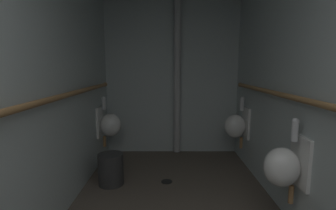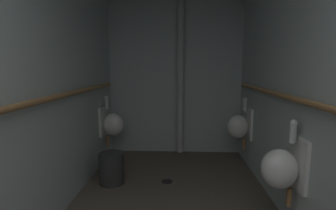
{
  "view_description": "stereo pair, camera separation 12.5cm",
  "coord_description": "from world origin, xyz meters",
  "px_view_note": "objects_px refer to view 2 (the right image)",
  "views": [
    {
      "loc": [
        -0.06,
        0.07,
        1.43
      ],
      "look_at": [
        -0.06,
        2.82,
        1.01
      ],
      "focal_mm": 26.79,
      "sensor_mm": 36.0,
      "label": 1
    },
    {
      "loc": [
        0.06,
        0.07,
        1.43
      ],
      "look_at": [
        -0.06,
        2.82,
        1.01
      ],
      "focal_mm": 26.79,
      "sensor_mm": 36.0,
      "label": 2
    }
  ],
  "objects_px": {
    "urinal_right_far": "(239,126)",
    "floor_drain": "(167,181)",
    "waste_bin": "(112,168)",
    "standpipe_back_wall": "(180,73)",
    "urinal_left_mid": "(112,124)",
    "urinal_right_mid": "(282,168)"
  },
  "relations": [
    {
      "from": "urinal_right_mid",
      "to": "urinal_left_mid",
      "type": "bearing_deg",
      "value": 139.81
    },
    {
      "from": "urinal_left_mid",
      "to": "standpipe_back_wall",
      "type": "relative_size",
      "value": 0.29
    },
    {
      "from": "urinal_left_mid",
      "to": "waste_bin",
      "type": "bearing_deg",
      "value": -76.42
    },
    {
      "from": "urinal_right_far",
      "to": "standpipe_back_wall",
      "type": "xyz_separation_m",
      "value": [
        -0.84,
        0.5,
        0.73
      ]
    },
    {
      "from": "urinal_left_mid",
      "to": "urinal_right_far",
      "type": "distance_m",
      "value": 1.86
    },
    {
      "from": "urinal_right_mid",
      "to": "waste_bin",
      "type": "height_order",
      "value": "urinal_right_mid"
    },
    {
      "from": "urinal_right_mid",
      "to": "urinal_right_far",
      "type": "height_order",
      "value": "same"
    },
    {
      "from": "standpipe_back_wall",
      "to": "waste_bin",
      "type": "relative_size",
      "value": 6.78
    },
    {
      "from": "urinal_right_far",
      "to": "urinal_right_mid",
      "type": "bearing_deg",
      "value": -90.0
    },
    {
      "from": "urinal_left_mid",
      "to": "floor_drain",
      "type": "distance_m",
      "value": 1.22
    },
    {
      "from": "urinal_left_mid",
      "to": "waste_bin",
      "type": "height_order",
      "value": "urinal_left_mid"
    },
    {
      "from": "standpipe_back_wall",
      "to": "floor_drain",
      "type": "height_order",
      "value": "standpipe_back_wall"
    },
    {
      "from": "urinal_left_mid",
      "to": "urinal_right_far",
      "type": "bearing_deg",
      "value": -2.09
    },
    {
      "from": "standpipe_back_wall",
      "to": "waste_bin",
      "type": "xyz_separation_m",
      "value": [
        -0.85,
        -1.13,
        -1.13
      ]
    },
    {
      "from": "urinal_right_far",
      "to": "urinal_left_mid",
      "type": "bearing_deg",
      "value": 177.91
    },
    {
      "from": "urinal_right_mid",
      "to": "floor_drain",
      "type": "distance_m",
      "value": 1.49
    },
    {
      "from": "urinal_right_far",
      "to": "waste_bin",
      "type": "bearing_deg",
      "value": -159.53
    },
    {
      "from": "urinal_right_far",
      "to": "standpipe_back_wall",
      "type": "bearing_deg",
      "value": 149.47
    },
    {
      "from": "urinal_right_far",
      "to": "waste_bin",
      "type": "height_order",
      "value": "urinal_right_far"
    },
    {
      "from": "urinal_right_far",
      "to": "floor_drain",
      "type": "bearing_deg",
      "value": -150.45
    },
    {
      "from": "waste_bin",
      "to": "floor_drain",
      "type": "bearing_deg",
      "value": 5.01
    },
    {
      "from": "urinal_right_mid",
      "to": "urinal_right_far",
      "type": "bearing_deg",
      "value": 90.0
    }
  ]
}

